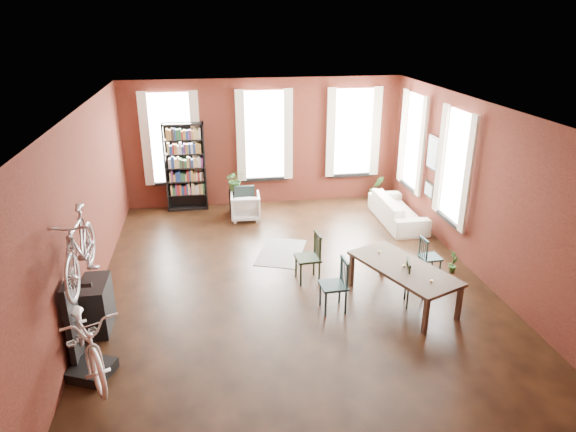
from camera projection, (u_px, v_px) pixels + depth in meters
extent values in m
plane|color=black|center=(294.00, 284.00, 9.46)|extent=(9.00, 9.00, 0.00)
cube|color=white|center=(294.00, 110.00, 8.29)|extent=(7.00, 9.00, 0.04)
cube|color=#431710|center=(264.00, 142.00, 13.01)|extent=(7.00, 0.04, 3.20)
cube|color=#431710|center=(376.00, 367.00, 4.74)|extent=(7.00, 0.04, 3.20)
cube|color=#431710|center=(83.00, 214.00, 8.36)|extent=(0.04, 9.00, 3.20)
cube|color=#431710|center=(482.00, 192.00, 9.39)|extent=(0.04, 9.00, 3.20)
cube|color=white|center=(171.00, 138.00, 12.57)|extent=(1.00, 0.04, 2.20)
cube|color=beige|center=(171.00, 139.00, 12.51)|extent=(1.40, 0.06, 2.30)
cube|color=white|center=(264.00, 135.00, 12.91)|extent=(1.00, 0.04, 2.20)
cube|color=beige|center=(265.00, 136.00, 12.84)|extent=(1.40, 0.06, 2.30)
cube|color=white|center=(353.00, 132.00, 13.24)|extent=(1.00, 0.04, 2.20)
cube|color=beige|center=(353.00, 132.00, 13.18)|extent=(1.40, 0.06, 2.30)
cube|color=white|center=(457.00, 167.00, 10.23)|extent=(0.04, 1.00, 2.20)
cube|color=beige|center=(454.00, 167.00, 10.22)|extent=(0.06, 1.40, 2.30)
cube|color=white|center=(415.00, 141.00, 12.25)|extent=(0.04, 1.00, 2.20)
cube|color=beige|center=(412.00, 142.00, 12.24)|extent=(0.06, 1.40, 2.30)
cube|color=black|center=(433.00, 153.00, 11.23)|extent=(0.04, 0.55, 0.75)
cube|color=black|center=(430.00, 190.00, 11.55)|extent=(0.04, 0.45, 0.35)
cube|color=#4A392C|center=(402.00, 284.00, 8.77)|extent=(1.58, 2.16, 0.67)
cube|color=#193738|center=(333.00, 285.00, 8.49)|extent=(0.44, 0.44, 0.91)
cube|color=#1E301C|center=(308.00, 258.00, 9.42)|extent=(0.46, 0.46, 0.94)
cube|color=black|center=(417.00, 283.00, 8.65)|extent=(0.46, 0.46, 0.82)
cube|color=#1C3B3E|center=(430.00, 257.00, 9.62)|extent=(0.39, 0.39, 0.78)
cube|color=black|center=(185.00, 167.00, 12.72)|extent=(1.00, 0.32, 2.20)
imported|color=silver|center=(245.00, 205.00, 12.34)|extent=(0.72, 0.67, 0.71)
imported|color=beige|center=(398.00, 206.00, 12.13)|extent=(0.61, 2.08, 0.81)
cube|color=black|center=(281.00, 252.00, 10.70)|extent=(1.28, 1.59, 0.01)
cube|color=black|center=(92.00, 370.00, 7.05)|extent=(0.69, 0.69, 0.15)
cube|color=black|center=(73.00, 325.00, 7.07)|extent=(0.16, 0.60, 1.30)
cube|color=black|center=(97.00, 305.00, 8.01)|extent=(0.40, 0.80, 0.80)
cube|color=black|center=(237.00, 201.00, 12.77)|extent=(0.36, 0.36, 0.60)
imported|color=#2D5120|center=(376.00, 195.00, 13.65)|extent=(0.41, 0.71, 0.31)
imported|color=#305D25|center=(452.00, 269.00, 9.85)|extent=(0.51, 0.48, 0.17)
imported|color=white|center=(80.00, 304.00, 6.64)|extent=(1.05, 1.23, 1.97)
imported|color=#A5A8AD|center=(76.00, 224.00, 6.57)|extent=(0.47, 1.00, 1.66)
imported|color=#2B5522|center=(235.00, 182.00, 12.55)|extent=(0.57, 0.61, 0.41)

